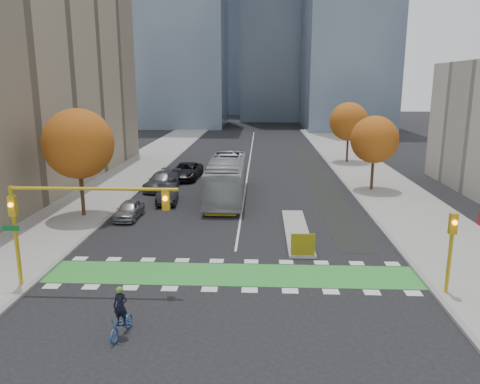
# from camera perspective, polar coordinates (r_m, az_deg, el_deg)

# --- Properties ---
(ground) EXTENTS (300.00, 300.00, 0.00)m
(ground) POSITION_cam_1_polar(r_m,az_deg,el_deg) (24.06, -1.22, -11.42)
(ground) COLOR black
(ground) RESTS_ON ground
(sidewalk_west) EXTENTS (7.00, 120.00, 0.15)m
(sidewalk_west) POSITION_cam_1_polar(r_m,az_deg,el_deg) (45.53, -16.70, 0.01)
(sidewalk_west) COLOR gray
(sidewalk_west) RESTS_ON ground
(sidewalk_east) EXTENTS (7.00, 120.00, 0.15)m
(sidewalk_east) POSITION_cam_1_polar(r_m,az_deg,el_deg) (44.63, 18.13, -0.35)
(sidewalk_east) COLOR gray
(sidewalk_east) RESTS_ON ground
(curb_west) EXTENTS (0.30, 120.00, 0.16)m
(curb_west) POSITION_cam_1_polar(r_m,az_deg,el_deg) (44.50, -12.44, -0.04)
(curb_west) COLOR gray
(curb_west) RESTS_ON ground
(curb_east) EXTENTS (0.30, 120.00, 0.16)m
(curb_east) POSITION_cam_1_polar(r_m,az_deg,el_deg) (43.82, 13.72, -0.31)
(curb_east) COLOR gray
(curb_east) RESTS_ON ground
(bike_crossing) EXTENTS (20.00, 3.00, 0.01)m
(bike_crossing) POSITION_cam_1_polar(r_m,az_deg,el_deg) (25.43, -1.00, -10.01)
(bike_crossing) COLOR green
(bike_crossing) RESTS_ON ground
(centre_line) EXTENTS (0.15, 70.00, 0.01)m
(centre_line) POSITION_cam_1_polar(r_m,az_deg,el_deg) (62.65, 1.20, 3.99)
(centre_line) COLOR silver
(centre_line) RESTS_ON ground
(bike_lane_paint) EXTENTS (2.50, 50.00, 0.01)m
(bike_lane_paint) POSITION_cam_1_polar(r_m,az_deg,el_deg) (53.12, 9.05, 2.16)
(bike_lane_paint) COLOR black
(bike_lane_paint) RESTS_ON ground
(median_island) EXTENTS (1.60, 10.00, 0.16)m
(median_island) POSITION_cam_1_polar(r_m,az_deg,el_deg) (32.48, 6.92, -4.73)
(median_island) COLOR gray
(median_island) RESTS_ON ground
(hazard_board) EXTENTS (1.40, 0.12, 1.30)m
(hazard_board) POSITION_cam_1_polar(r_m,az_deg,el_deg) (27.72, 7.68, -6.36)
(hazard_board) COLOR yellow
(hazard_board) RESTS_ON median_island
(tree_west) EXTENTS (5.20, 5.20, 8.22)m
(tree_west) POSITION_cam_1_polar(r_m,az_deg,el_deg) (36.68, -19.10, 5.57)
(tree_west) COLOR #332114
(tree_west) RESTS_ON ground
(tree_east_near) EXTENTS (4.40, 4.40, 7.08)m
(tree_east_near) POSITION_cam_1_polar(r_m,az_deg,el_deg) (45.36, 16.06, 6.15)
(tree_east_near) COLOR #332114
(tree_east_near) RESTS_ON ground
(tree_east_far) EXTENTS (4.80, 4.80, 7.65)m
(tree_east_far) POSITION_cam_1_polar(r_m,az_deg,el_deg) (61.02, 13.12, 8.36)
(tree_east_far) COLOR #332114
(tree_east_far) RESTS_ON ground
(traffic_signal_west) EXTENTS (8.53, 0.56, 5.20)m
(traffic_signal_west) POSITION_cam_1_polar(r_m,az_deg,el_deg) (24.06, -20.57, -2.08)
(traffic_signal_west) COLOR #BF9914
(traffic_signal_west) RESTS_ON ground
(traffic_signal_east) EXTENTS (0.35, 0.43, 4.10)m
(traffic_signal_east) POSITION_cam_1_polar(r_m,az_deg,el_deg) (24.26, 24.37, -5.50)
(traffic_signal_east) COLOR #BF9914
(traffic_signal_east) RESTS_ON ground
(cyclist) EXTENTS (0.97, 1.95, 2.15)m
(cyclist) POSITION_cam_1_polar(r_m,az_deg,el_deg) (20.10, -14.27, -14.83)
(cyclist) COLOR #2350A0
(cyclist) RESTS_ON ground
(bus) EXTENTS (3.14, 13.07, 3.64)m
(bus) POSITION_cam_1_polar(r_m,az_deg,el_deg) (41.26, -1.64, 1.72)
(bus) COLOR #A0A6A8
(bus) RESTS_ON ground
(parked_car_a) EXTENTS (1.65, 4.00, 1.36)m
(parked_car_a) POSITION_cam_1_polar(r_m,az_deg,el_deg) (36.24, -13.36, -2.11)
(parked_car_a) COLOR gray
(parked_car_a) RESTS_ON ground
(parked_car_b) EXTENTS (2.19, 4.87, 1.55)m
(parked_car_b) POSITION_cam_1_polar(r_m,az_deg,el_deg) (40.48, -8.87, -0.17)
(parked_car_b) COLOR black
(parked_car_b) RESTS_ON ground
(parked_car_c) EXTENTS (3.08, 5.97, 1.66)m
(parked_car_c) POSITION_cam_1_polar(r_m,az_deg,el_deg) (45.55, -9.47, 1.36)
(parked_car_c) COLOR #505156
(parked_car_c) RESTS_ON ground
(parked_car_d) EXTENTS (3.28, 6.33, 1.70)m
(parked_car_d) POSITION_cam_1_polar(r_m,az_deg,el_deg) (50.09, -6.64, 2.55)
(parked_car_d) COLOR black
(parked_car_d) RESTS_ON ground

